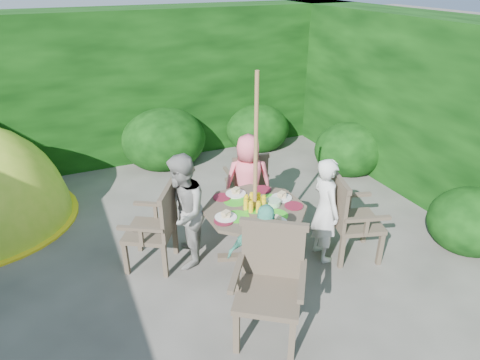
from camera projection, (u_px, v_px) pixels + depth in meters
name	position (u px, v px, depth m)	size (l,w,h in m)	color
ground	(195.00, 287.00, 4.59)	(60.00, 60.00, 0.00)	#4A4842
hedge_enclosure	(154.00, 138.00, 5.12)	(9.00, 9.00, 2.50)	black
patio_table	(255.00, 216.00, 4.79)	(1.51, 1.51, 0.82)	#40362A
parasol_pole	(255.00, 174.00, 4.56)	(0.04, 0.04, 2.20)	olive
garden_chair_right	(350.00, 217.00, 4.88)	(0.67, 0.72, 0.98)	#40362A
garden_chair_left	(156.00, 226.00, 4.73)	(0.72, 0.75, 0.95)	#40362A
garden_chair_back	(247.00, 181.00, 5.83)	(0.56, 0.51, 0.86)	#40362A
garden_chair_front	(270.00, 281.00, 3.83)	(0.83, 0.81, 1.04)	#40362A
child_right	(325.00, 210.00, 4.82)	(0.46, 0.30, 1.25)	silver
child_left	(182.00, 212.00, 4.70)	(0.65, 0.50, 1.33)	gray
child_back	(248.00, 181.00, 5.49)	(0.61, 0.39, 1.24)	#F9667B
child_front	(263.00, 259.00, 4.07)	(0.69, 0.29, 1.18)	#55C7A9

